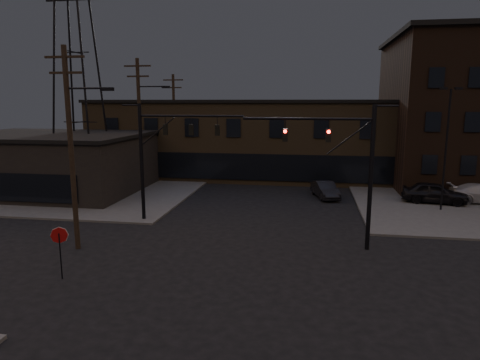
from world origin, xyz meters
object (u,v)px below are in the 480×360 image
object	(u,v)px
traffic_signal_near	(350,161)
traffic_signal_far	(159,149)
stop_sign	(60,241)
car_crossing	(325,190)
parked_car_lot_a	(434,192)

from	to	relation	value
traffic_signal_near	traffic_signal_far	world-z (taller)	same
traffic_signal_far	traffic_signal_near	bearing A→B (deg)	-16.17
traffic_signal_near	stop_sign	world-z (taller)	traffic_signal_near
stop_sign	traffic_signal_near	bearing A→B (deg)	25.90
traffic_signal_near	stop_sign	xyz separation A→B (m)	(-13.36, -6.49, -3.09)
stop_sign	car_crossing	world-z (taller)	stop_sign
traffic_signal_far	parked_car_lot_a	distance (m)	21.84
traffic_signal_near	traffic_signal_far	xyz separation A→B (m)	(-12.07, 3.50, 0.08)
traffic_signal_far	parked_car_lot_a	size ratio (longest dim) A/B	1.63
stop_sign	parked_car_lot_a	size ratio (longest dim) A/B	0.50
parked_car_lot_a	traffic_signal_far	bearing A→B (deg)	122.83
traffic_signal_far	parked_car_lot_a	xyz separation A→B (m)	(19.81, 8.25, -4.03)
traffic_signal_far	stop_sign	world-z (taller)	traffic_signal_far
stop_sign	parked_car_lot_a	bearing A→B (deg)	40.84
traffic_signal_near	parked_car_lot_a	world-z (taller)	traffic_signal_near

